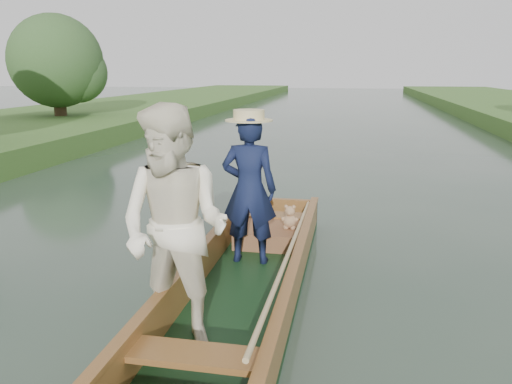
# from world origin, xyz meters

# --- Properties ---
(ground) EXTENTS (120.00, 120.00, 0.00)m
(ground) POSITION_xyz_m (0.00, 0.00, 0.00)
(ground) COLOR #283D30
(ground) RESTS_ON ground
(trees_far) EXTENTS (22.76, 11.52, 4.54)m
(trees_far) POSITION_xyz_m (-0.20, 7.70, 2.52)
(trees_far) COLOR #47331E
(trees_far) RESTS_ON ground
(punt) EXTENTS (1.41, 5.00, 2.01)m
(punt) POSITION_xyz_m (-0.16, -0.29, 0.72)
(punt) COLOR #133216
(punt) RESTS_ON ground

